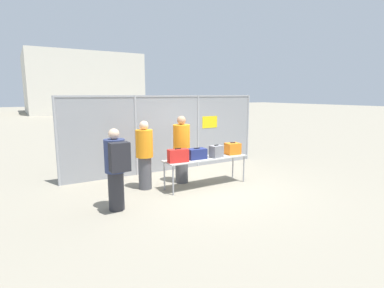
{
  "coord_description": "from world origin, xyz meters",
  "views": [
    {
      "loc": [
        -4.17,
        -6.26,
        2.42
      ],
      "look_at": [
        0.03,
        0.78,
        1.05
      ],
      "focal_mm": 28.0,
      "sensor_mm": 36.0,
      "label": 1
    }
  ],
  "objects_px": {
    "traveler_hooded": "(116,166)",
    "security_worker_near": "(182,149)",
    "security_worker_far": "(145,154)",
    "suitcase_red": "(178,156)",
    "utility_trailer": "(179,147)",
    "inspection_table": "(206,160)",
    "suitcase_orange": "(233,149)",
    "suitcase_navy": "(197,154)",
    "suitcase_grey": "(216,151)"
  },
  "relations": [
    {
      "from": "suitcase_red",
      "to": "traveler_hooded",
      "type": "distance_m",
      "value": 1.72
    },
    {
      "from": "security_worker_near",
      "to": "utility_trailer",
      "type": "bearing_deg",
      "value": -131.68
    },
    {
      "from": "traveler_hooded",
      "to": "security_worker_near",
      "type": "bearing_deg",
      "value": 12.0
    },
    {
      "from": "traveler_hooded",
      "to": "suitcase_orange",
      "type": "bearing_deg",
      "value": -6.79
    },
    {
      "from": "suitcase_red",
      "to": "utility_trailer",
      "type": "height_order",
      "value": "suitcase_red"
    },
    {
      "from": "security_worker_near",
      "to": "utility_trailer",
      "type": "xyz_separation_m",
      "value": [
        1.53,
        3.04,
        -0.54
      ]
    },
    {
      "from": "security_worker_near",
      "to": "security_worker_far",
      "type": "height_order",
      "value": "security_worker_near"
    },
    {
      "from": "inspection_table",
      "to": "utility_trailer",
      "type": "relative_size",
      "value": 0.7
    },
    {
      "from": "security_worker_far",
      "to": "suitcase_navy",
      "type": "bearing_deg",
      "value": -179.35
    },
    {
      "from": "security_worker_far",
      "to": "inspection_table",
      "type": "bearing_deg",
      "value": -174.69
    },
    {
      "from": "suitcase_orange",
      "to": "traveler_hooded",
      "type": "xyz_separation_m",
      "value": [
        -3.44,
        -0.51,
        0.03
      ]
    },
    {
      "from": "inspection_table",
      "to": "suitcase_grey",
      "type": "height_order",
      "value": "suitcase_grey"
    },
    {
      "from": "inspection_table",
      "to": "suitcase_navy",
      "type": "height_order",
      "value": "suitcase_navy"
    },
    {
      "from": "security_worker_far",
      "to": "utility_trailer",
      "type": "height_order",
      "value": "security_worker_far"
    },
    {
      "from": "suitcase_navy",
      "to": "security_worker_near",
      "type": "xyz_separation_m",
      "value": [
        -0.12,
        0.6,
        0.05
      ]
    },
    {
      "from": "inspection_table",
      "to": "suitcase_red",
      "type": "bearing_deg",
      "value": -174.15
    },
    {
      "from": "security_worker_near",
      "to": "utility_trailer",
      "type": "distance_m",
      "value": 3.44
    },
    {
      "from": "security_worker_far",
      "to": "utility_trailer",
      "type": "relative_size",
      "value": 0.53
    },
    {
      "from": "security_worker_near",
      "to": "security_worker_far",
      "type": "bearing_deg",
      "value": -14.29
    },
    {
      "from": "suitcase_red",
      "to": "security_worker_near",
      "type": "bearing_deg",
      "value": 55.27
    },
    {
      "from": "suitcase_orange",
      "to": "suitcase_red",
      "type": "bearing_deg",
      "value": -176.89
    },
    {
      "from": "suitcase_grey",
      "to": "traveler_hooded",
      "type": "height_order",
      "value": "traveler_hooded"
    },
    {
      "from": "inspection_table",
      "to": "suitcase_orange",
      "type": "xyz_separation_m",
      "value": [
        0.89,
        0.01,
        0.22
      ]
    },
    {
      "from": "traveler_hooded",
      "to": "security_worker_far",
      "type": "bearing_deg",
      "value": 30.58
    },
    {
      "from": "inspection_table",
      "to": "traveler_hooded",
      "type": "bearing_deg",
      "value": -168.88
    },
    {
      "from": "inspection_table",
      "to": "traveler_hooded",
      "type": "xyz_separation_m",
      "value": [
        -2.55,
        -0.5,
        0.25
      ]
    },
    {
      "from": "traveler_hooded",
      "to": "security_worker_near",
      "type": "height_order",
      "value": "security_worker_near"
    },
    {
      "from": "security_worker_far",
      "to": "utility_trailer",
      "type": "xyz_separation_m",
      "value": [
        2.62,
        3.05,
        -0.5
      ]
    },
    {
      "from": "suitcase_red",
      "to": "security_worker_near",
      "type": "xyz_separation_m",
      "value": [
        0.48,
        0.69,
        0.03
      ]
    },
    {
      "from": "suitcase_red",
      "to": "suitcase_orange",
      "type": "distance_m",
      "value": 1.78
    },
    {
      "from": "security_worker_far",
      "to": "traveler_hooded",
      "type": "bearing_deg",
      "value": 72.68
    },
    {
      "from": "suitcase_red",
      "to": "security_worker_near",
      "type": "distance_m",
      "value": 0.84
    },
    {
      "from": "utility_trailer",
      "to": "security_worker_near",
      "type": "bearing_deg",
      "value": -116.79
    },
    {
      "from": "suitcase_red",
      "to": "suitcase_orange",
      "type": "relative_size",
      "value": 1.27
    },
    {
      "from": "suitcase_orange",
      "to": "security_worker_near",
      "type": "height_order",
      "value": "security_worker_near"
    },
    {
      "from": "suitcase_red",
      "to": "suitcase_navy",
      "type": "distance_m",
      "value": 0.6
    },
    {
      "from": "traveler_hooded",
      "to": "security_worker_far",
      "type": "xyz_separation_m",
      "value": [
        1.06,
        1.09,
        -0.04
      ]
    },
    {
      "from": "inspection_table",
      "to": "security_worker_far",
      "type": "xyz_separation_m",
      "value": [
        -1.49,
        0.59,
        0.2
      ]
    },
    {
      "from": "traveler_hooded",
      "to": "security_worker_far",
      "type": "relative_size",
      "value": 0.98
    },
    {
      "from": "inspection_table",
      "to": "suitcase_orange",
      "type": "bearing_deg",
      "value": 0.4
    },
    {
      "from": "suitcase_grey",
      "to": "suitcase_red",
      "type": "bearing_deg",
      "value": -179.92
    },
    {
      "from": "inspection_table",
      "to": "traveler_hooded",
      "type": "relative_size",
      "value": 1.34
    },
    {
      "from": "suitcase_grey",
      "to": "suitcase_orange",
      "type": "xyz_separation_m",
      "value": [
        0.62,
        0.1,
        0.0
      ]
    },
    {
      "from": "utility_trailer",
      "to": "suitcase_navy",
      "type": "bearing_deg",
      "value": -111.29
    },
    {
      "from": "suitcase_navy",
      "to": "utility_trailer",
      "type": "relative_size",
      "value": 0.15
    },
    {
      "from": "suitcase_red",
      "to": "utility_trailer",
      "type": "xyz_separation_m",
      "value": [
        2.01,
        3.73,
        -0.52
      ]
    },
    {
      "from": "traveler_hooded",
      "to": "utility_trailer",
      "type": "distance_m",
      "value": 5.56
    },
    {
      "from": "suitcase_orange",
      "to": "traveler_hooded",
      "type": "distance_m",
      "value": 3.48
    },
    {
      "from": "suitcase_navy",
      "to": "utility_trailer",
      "type": "height_order",
      "value": "suitcase_navy"
    },
    {
      "from": "suitcase_grey",
      "to": "security_worker_far",
      "type": "xyz_separation_m",
      "value": [
        -1.76,
        0.68,
        -0.01
      ]
    }
  ]
}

